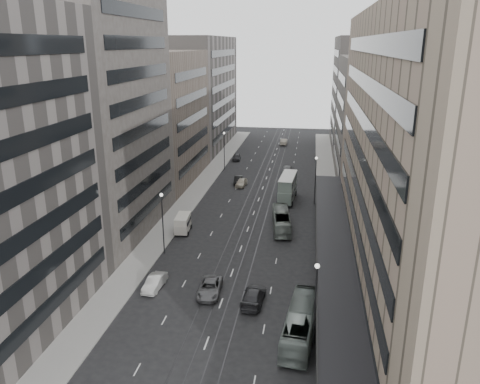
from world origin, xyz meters
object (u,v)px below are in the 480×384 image
Objects in this scene: sedan_2 at (210,288)px; bus_far at (281,220)px; sedan_1 at (155,283)px; panel_van at (183,223)px; double_decker at (288,187)px; bus_near at (301,323)px.

bus_far is at bearing 68.78° from sedan_2.
bus_far is 23.64m from sedan_1.
sedan_1 is (1.24, -16.43, -0.70)m from panel_van.
bus_near is at bearing -81.04° from double_decker.
sedan_1 is 6.38m from sedan_2.
bus_near is 2.39× the size of sedan_1.
bus_near is 26.75m from bus_far.
bus_near reaches higher than bus_far.
panel_van is 0.82× the size of sedan_2.
bus_near is 29.09m from panel_van.
bus_near is at bearing -18.18° from sedan_1.
sedan_1 is at bearing -16.24° from bus_near.
double_decker is (-3.47, 39.78, 1.01)m from bus_near.
panel_van is at bearing 6.71° from bus_far.
sedan_2 is (7.61, -16.66, -0.70)m from panel_van.
double_decker is 2.01× the size of panel_van.
bus_near reaches higher than panel_van.
sedan_1 is (-16.46, 6.66, -0.74)m from bus_near.
bus_near is 2.48× the size of panel_van.
bus_far is 2.30× the size of panel_van.
double_decker is (0.15, 13.28, 1.12)m from bus_far.
panel_van is at bearing 111.18° from sedan_2.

